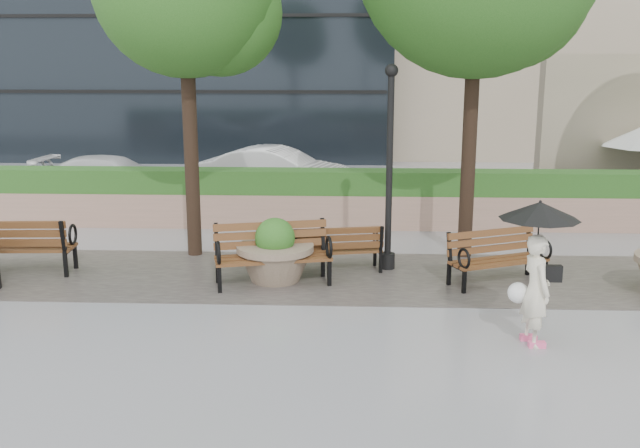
{
  "coord_description": "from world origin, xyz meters",
  "views": [
    {
      "loc": [
        -0.53,
        -9.43,
        3.87
      ],
      "look_at": [
        -1.05,
        2.5,
        1.1
      ],
      "focal_mm": 40.0,
      "sensor_mm": 36.0,
      "label": 1
    }
  ],
  "objects_px": {
    "planter_left": "(275,257)",
    "pedestrian": "(537,259)",
    "bench_1": "(273,267)",
    "bench_3": "(497,269)",
    "lamppost": "(389,182)",
    "car_left": "(113,178)",
    "bench_2": "(336,258)",
    "car_right": "(277,172)",
    "bench_0": "(19,257)"
  },
  "relations": [
    {
      "from": "lamppost",
      "to": "car_left",
      "type": "bearing_deg",
      "value": 138.91
    },
    {
      "from": "bench_0",
      "to": "bench_1",
      "type": "xyz_separation_m",
      "value": [
        4.74,
        -0.46,
        0.01
      ]
    },
    {
      "from": "bench_2",
      "to": "car_right",
      "type": "relative_size",
      "value": 0.41
    },
    {
      "from": "bench_3",
      "to": "car_left",
      "type": "bearing_deg",
      "value": 118.11
    },
    {
      "from": "car_right",
      "to": "bench_2",
      "type": "bearing_deg",
      "value": -152.72
    },
    {
      "from": "lamppost",
      "to": "bench_0",
      "type": "bearing_deg",
      "value": -174.86
    },
    {
      "from": "bench_2",
      "to": "pedestrian",
      "type": "height_order",
      "value": "pedestrian"
    },
    {
      "from": "lamppost",
      "to": "car_left",
      "type": "distance_m",
      "value": 9.8
    },
    {
      "from": "car_left",
      "to": "bench_3",
      "type": "bearing_deg",
      "value": -125.25
    },
    {
      "from": "pedestrian",
      "to": "bench_2",
      "type": "bearing_deg",
      "value": 27.85
    },
    {
      "from": "bench_3",
      "to": "car_left",
      "type": "height_order",
      "value": "car_left"
    },
    {
      "from": "bench_3",
      "to": "car_right",
      "type": "distance_m",
      "value": 9.28
    },
    {
      "from": "car_left",
      "to": "pedestrian",
      "type": "bearing_deg",
      "value": -134.3
    },
    {
      "from": "bench_1",
      "to": "pedestrian",
      "type": "height_order",
      "value": "pedestrian"
    },
    {
      "from": "bench_2",
      "to": "car_left",
      "type": "height_order",
      "value": "car_left"
    },
    {
      "from": "planter_left",
      "to": "pedestrian",
      "type": "distance_m",
      "value": 4.78
    },
    {
      "from": "bench_3",
      "to": "pedestrian",
      "type": "relative_size",
      "value": 0.93
    },
    {
      "from": "bench_0",
      "to": "car_right",
      "type": "distance_m",
      "value": 8.71
    },
    {
      "from": "car_right",
      "to": "pedestrian",
      "type": "height_order",
      "value": "pedestrian"
    },
    {
      "from": "planter_left",
      "to": "car_right",
      "type": "relative_size",
      "value": 0.32
    },
    {
      "from": "car_left",
      "to": "bench_1",
      "type": "bearing_deg",
      "value": -141.73
    },
    {
      "from": "bench_3",
      "to": "planter_left",
      "type": "distance_m",
      "value": 3.92
    },
    {
      "from": "lamppost",
      "to": "pedestrian",
      "type": "relative_size",
      "value": 1.9
    },
    {
      "from": "bench_1",
      "to": "pedestrian",
      "type": "xyz_separation_m",
      "value": [
        3.89,
        -2.47,
        0.9
      ]
    },
    {
      "from": "bench_0",
      "to": "bench_2",
      "type": "distance_m",
      "value": 5.85
    },
    {
      "from": "bench_0",
      "to": "bench_2",
      "type": "relative_size",
      "value": 1.14
    },
    {
      "from": "bench_1",
      "to": "car_right",
      "type": "bearing_deg",
      "value": 81.32
    },
    {
      "from": "bench_3",
      "to": "car_right",
      "type": "height_order",
      "value": "car_right"
    },
    {
      "from": "bench_1",
      "to": "car_right",
      "type": "height_order",
      "value": "car_right"
    },
    {
      "from": "planter_left",
      "to": "car_right",
      "type": "distance_m",
      "value": 8.02
    },
    {
      "from": "planter_left",
      "to": "lamppost",
      "type": "bearing_deg",
      "value": 22.75
    },
    {
      "from": "bench_2",
      "to": "pedestrian",
      "type": "bearing_deg",
      "value": 118.84
    },
    {
      "from": "bench_3",
      "to": "planter_left",
      "type": "height_order",
      "value": "planter_left"
    },
    {
      "from": "car_right",
      "to": "bench_1",
      "type": "bearing_deg",
      "value": -161.54
    },
    {
      "from": "bench_2",
      "to": "planter_left",
      "type": "distance_m",
      "value": 1.25
    },
    {
      "from": "bench_2",
      "to": "car_left",
      "type": "bearing_deg",
      "value": -57.64
    },
    {
      "from": "planter_left",
      "to": "pedestrian",
      "type": "relative_size",
      "value": 0.69
    },
    {
      "from": "bench_3",
      "to": "bench_0",
      "type": "bearing_deg",
      "value": 154.68
    },
    {
      "from": "bench_1",
      "to": "bench_0",
      "type": "bearing_deg",
      "value": 160.5
    },
    {
      "from": "bench_0",
      "to": "car_left",
      "type": "distance_m",
      "value": 7.05
    },
    {
      "from": "bench_1",
      "to": "lamppost",
      "type": "bearing_deg",
      "value": 13.59
    },
    {
      "from": "bench_3",
      "to": "lamppost",
      "type": "distance_m",
      "value": 2.49
    },
    {
      "from": "bench_3",
      "to": "lamppost",
      "type": "xyz_separation_m",
      "value": [
        -1.88,
        0.86,
        1.38
      ]
    },
    {
      "from": "bench_0",
      "to": "car_right",
      "type": "bearing_deg",
      "value": -120.58
    },
    {
      "from": "bench_1",
      "to": "bench_3",
      "type": "distance_m",
      "value": 3.94
    },
    {
      "from": "planter_left",
      "to": "lamppost",
      "type": "relative_size",
      "value": 0.36
    },
    {
      "from": "bench_1",
      "to": "bench_2",
      "type": "xyz_separation_m",
      "value": [
        1.09,
        0.83,
        -0.05
      ]
    },
    {
      "from": "bench_0",
      "to": "car_left",
      "type": "xyz_separation_m",
      "value": [
        -0.55,
        7.02,
        0.3
      ]
    },
    {
      "from": "bench_1",
      "to": "bench_2",
      "type": "distance_m",
      "value": 1.37
    },
    {
      "from": "bench_2",
      "to": "car_right",
      "type": "distance_m",
      "value": 7.61
    }
  ]
}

